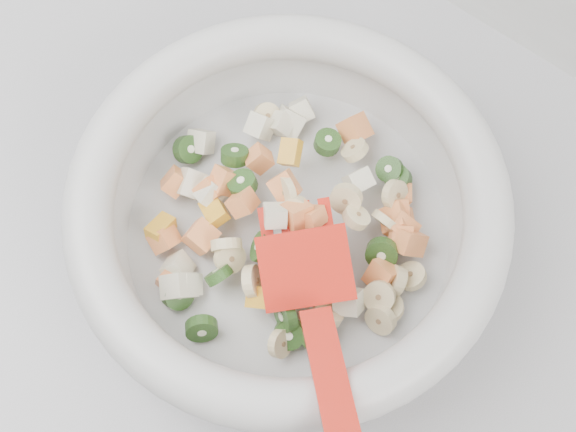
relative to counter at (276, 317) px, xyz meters
The scene contains 2 objects.
counter is the anchor object (origin of this frame).
mixing_bowl 0.51m from the counter, 29.76° to the right, with size 0.43×0.39×0.15m.
Camera 1 is at (0.19, 1.25, 1.49)m, focal length 45.00 mm.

